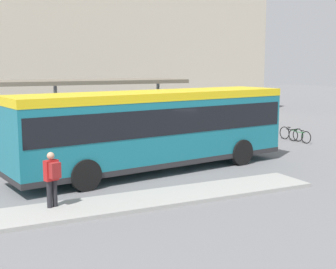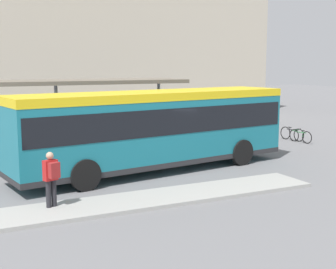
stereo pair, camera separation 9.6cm
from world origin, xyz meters
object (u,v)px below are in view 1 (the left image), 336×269
city_bus (155,125)px  bicycle_black (291,134)px  bicycle_green (300,136)px  pedestrian_waiting (52,176)px

city_bus → bicycle_black: (9.86, 3.41, -1.46)m
bicycle_green → city_bus: bearing=99.8°
bicycle_green → bicycle_black: bicycle_black is taller
pedestrian_waiting → bicycle_black: 16.16m
city_bus → bicycle_green: size_ratio=7.44×
bicycle_black → bicycle_green: bearing=-12.0°
bicycle_green → bicycle_black: bearing=-10.6°
city_bus → bicycle_green: city_bus is taller
pedestrian_waiting → bicycle_green: pedestrian_waiting is taller
pedestrian_waiting → bicycle_green: (14.58, 6.05, -0.69)m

